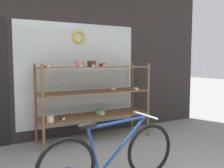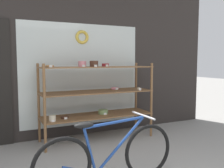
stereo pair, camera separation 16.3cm
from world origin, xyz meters
name	(u,v)px [view 1 (the left image)]	position (x,y,z in m)	size (l,w,h in m)	color
storefront_facade	(66,39)	(-0.03, 2.97, 1.82)	(6.16, 0.13, 3.73)	#2D2826
display_case	(94,92)	(0.32, 2.53, 0.86)	(1.99, 0.60, 1.41)	brown
bicycle	(111,156)	(-0.19, 0.89, 0.35)	(1.71, 0.46, 0.78)	black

